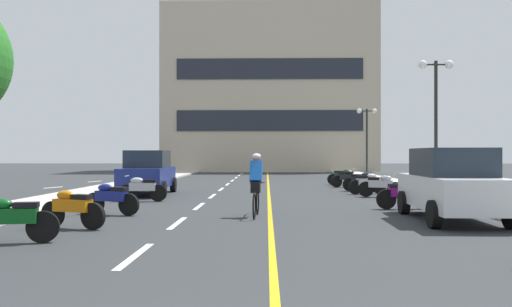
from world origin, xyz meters
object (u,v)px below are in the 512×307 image
(street_lamp_far, at_px, (367,126))
(motorcycle_10, at_px, (346,178))
(parked_car_near, at_px, (452,184))
(street_lamp_mid, at_px, (436,96))
(motorcycle_2, at_px, (11,218))
(motorcycle_8, at_px, (368,183))
(motorcycle_6, at_px, (142,188))
(cyclist_rider, at_px, (256,183))
(parked_car_mid, at_px, (148,172))
(motorcycle_7, at_px, (381,185))
(motorcycle_3, at_px, (72,207))
(motorcycle_4, at_px, (111,198))
(motorcycle_9, at_px, (362,181))
(motorcycle_5, at_px, (404,194))
(motorcycle_11, at_px, (343,176))

(street_lamp_far, xyz_separation_m, motorcycle_10, (-3.18, -11.06, -3.22))
(parked_car_near, relative_size, motorcycle_10, 2.59)
(street_lamp_mid, relative_size, motorcycle_2, 3.25)
(street_lamp_far, distance_m, motorcycle_8, 16.18)
(motorcycle_6, relative_size, cyclist_rider, 0.96)
(street_lamp_far, xyz_separation_m, parked_car_near, (-2.59, -24.16, -2.77))
(parked_car_mid, bearing_deg, motorcycle_10, 28.79)
(motorcycle_10, bearing_deg, motorcycle_7, -86.38)
(motorcycle_3, relative_size, motorcycle_6, 0.96)
(street_lamp_mid, distance_m, motorcycle_3, 15.71)
(parked_car_near, distance_m, motorcycle_4, 8.99)
(parked_car_mid, distance_m, motorcycle_6, 3.23)
(motorcycle_6, bearing_deg, cyclist_rider, -46.25)
(motorcycle_3, distance_m, motorcycle_6, 6.56)
(motorcycle_7, bearing_deg, motorcycle_9, 92.86)
(street_lamp_far, distance_m, motorcycle_7, 17.64)
(motorcycle_2, bearing_deg, street_lamp_mid, 45.75)
(street_lamp_far, height_order, motorcycle_4, street_lamp_far)
(motorcycle_2, distance_m, motorcycle_9, 16.36)
(cyclist_rider, bearing_deg, parked_car_mid, 121.92)
(street_lamp_far, distance_m, motorcycle_3, 28.37)
(motorcycle_5, xyz_separation_m, motorcycle_10, (-0.14, 10.40, 0.00))
(motorcycle_10, bearing_deg, cyclist_rider, -109.31)
(parked_car_mid, height_order, motorcycle_11, parked_car_mid)
(street_lamp_mid, relative_size, motorcycle_9, 3.32)
(motorcycle_7, bearing_deg, motorcycle_6, -167.13)
(motorcycle_3, distance_m, motorcycle_5, 9.54)
(motorcycle_4, bearing_deg, motorcycle_8, 41.52)
(motorcycle_3, height_order, motorcycle_7, same)
(motorcycle_2, height_order, motorcycle_4, same)
(parked_car_mid, xyz_separation_m, cyclist_rider, (4.63, -7.43, -0.03))
(motorcycle_4, bearing_deg, cyclist_rider, -4.47)
(parked_car_near, distance_m, motorcycle_11, 14.88)
(motorcycle_4, distance_m, motorcycle_9, 12.46)
(motorcycle_5, relative_size, motorcycle_11, 1.02)
(motorcycle_9, bearing_deg, motorcycle_4, -133.34)
(motorcycle_2, relative_size, motorcycle_11, 1.01)
(motorcycle_2, bearing_deg, motorcycle_7, 48.98)
(motorcycle_7, xyz_separation_m, motorcycle_8, (-0.20, 1.55, 0.00))
(motorcycle_5, xyz_separation_m, motorcycle_7, (0.24, 4.34, 0.00))
(street_lamp_far, height_order, parked_car_mid, street_lamp_far)
(street_lamp_far, xyz_separation_m, cyclist_rider, (-7.51, -23.41, -2.80))
(motorcycle_7, relative_size, motorcycle_10, 1.02)
(street_lamp_mid, height_order, motorcycle_4, street_lamp_mid)
(motorcycle_2, distance_m, motorcycle_6, 8.55)
(motorcycle_3, bearing_deg, motorcycle_10, 60.11)
(motorcycle_7, xyz_separation_m, motorcycle_10, (-0.38, 6.06, 0.00))
(street_lamp_mid, distance_m, motorcycle_10, 6.50)
(motorcycle_3, bearing_deg, motorcycle_7, 44.26)
(parked_car_near, height_order, motorcycle_9, parked_car_near)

